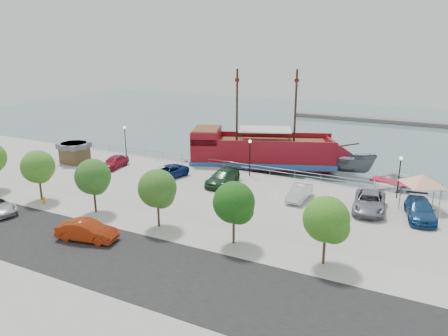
% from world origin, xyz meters
% --- Properties ---
extents(ground, '(160.00, 160.00, 0.00)m').
position_xyz_m(ground, '(0.00, 0.00, -1.00)').
color(ground, slate).
extents(land_slab, '(100.00, 58.00, 1.20)m').
position_xyz_m(land_slab, '(0.00, -21.00, -0.60)').
color(land_slab, '#A09D93').
rests_on(land_slab, ground).
extents(street, '(100.00, 8.00, 0.04)m').
position_xyz_m(street, '(0.00, -16.00, 0.01)').
color(street, black).
rests_on(street, land_slab).
extents(sidewalk, '(100.00, 4.00, 0.05)m').
position_xyz_m(sidewalk, '(0.00, -10.00, 0.01)').
color(sidewalk, '#ABA695').
rests_on(sidewalk, land_slab).
extents(seawall_railing, '(50.00, 0.06, 1.00)m').
position_xyz_m(seawall_railing, '(0.00, 7.80, 0.53)').
color(seawall_railing, gray).
rests_on(seawall_railing, land_slab).
extents(far_shore, '(40.00, 3.00, 0.80)m').
position_xyz_m(far_shore, '(10.00, 55.00, -0.60)').
color(far_shore, '#67635E').
rests_on(far_shore, ground).
extents(pirate_ship, '(21.31, 12.87, 13.27)m').
position_xyz_m(pirate_ship, '(0.42, 13.40, 1.22)').
color(pirate_ship, maroon).
rests_on(pirate_ship, ground).
extents(patrol_boat, '(7.31, 3.05, 2.78)m').
position_xyz_m(patrol_boat, '(9.18, 14.94, 0.39)').
color(patrol_boat, '#575F65').
rests_on(patrol_boat, ground).
extents(speedboat, '(6.51, 7.95, 1.44)m').
position_xyz_m(speedboat, '(14.77, 11.33, -0.28)').
color(speedboat, white).
rests_on(speedboat, ground).
extents(dock_west, '(8.08, 3.48, 0.45)m').
position_xyz_m(dock_west, '(-14.84, 9.20, -0.78)').
color(dock_west, gray).
rests_on(dock_west, ground).
extents(dock_mid, '(6.69, 3.24, 0.37)m').
position_xyz_m(dock_mid, '(8.46, 9.20, -0.82)').
color(dock_mid, gray).
rests_on(dock_mid, ground).
extents(dock_east, '(7.15, 4.07, 0.39)m').
position_xyz_m(dock_east, '(17.04, 9.20, -0.80)').
color(dock_east, slate).
rests_on(dock_east, ground).
extents(shed, '(3.19, 3.19, 2.58)m').
position_xyz_m(shed, '(-22.20, 1.55, 1.37)').
color(shed, brown).
rests_on(shed, land_slab).
extents(canopy_tent, '(5.39, 5.39, 3.79)m').
position_xyz_m(canopy_tent, '(18.19, 4.58, 3.30)').
color(canopy_tent, slate).
rests_on(canopy_tent, land_slab).
extents(street_sedan, '(5.07, 2.64, 1.59)m').
position_xyz_m(street_sedan, '(-4.46, -14.71, 0.79)').
color(street_sedan, '#A62D0D').
rests_on(street_sedan, street).
extents(fire_hydrant, '(0.28, 0.28, 0.80)m').
position_xyz_m(fire_hydrant, '(-13.77, -10.80, 0.43)').
color(fire_hydrant, '#C79210').
rests_on(fire_hydrant, sidewalk).
extents(lamp_post_left, '(0.36, 0.36, 4.28)m').
position_xyz_m(lamp_post_left, '(-18.00, 6.50, 2.94)').
color(lamp_post_left, black).
rests_on(lamp_post_left, land_slab).
extents(lamp_post_mid, '(0.36, 0.36, 4.28)m').
position_xyz_m(lamp_post_mid, '(0.00, 6.50, 2.94)').
color(lamp_post_mid, black).
rests_on(lamp_post_mid, land_slab).
extents(lamp_post_right, '(0.36, 0.36, 4.28)m').
position_xyz_m(lamp_post_right, '(16.00, 6.50, 2.94)').
color(lamp_post_right, black).
rests_on(lamp_post_right, land_slab).
extents(tree_b, '(3.30, 3.20, 5.00)m').
position_xyz_m(tree_b, '(-14.85, -10.07, 3.30)').
color(tree_b, '#473321').
rests_on(tree_b, sidewalk).
extents(tree_c, '(3.30, 3.20, 5.00)m').
position_xyz_m(tree_c, '(-7.85, -10.07, 3.30)').
color(tree_c, '#473321').
rests_on(tree_c, sidewalk).
extents(tree_d, '(3.30, 3.20, 5.00)m').
position_xyz_m(tree_d, '(-0.85, -10.07, 3.30)').
color(tree_d, '#473321').
rests_on(tree_d, sidewalk).
extents(tree_e, '(3.30, 3.20, 5.00)m').
position_xyz_m(tree_e, '(6.15, -10.07, 3.30)').
color(tree_e, '#473321').
rests_on(tree_e, sidewalk).
extents(tree_f, '(3.30, 3.20, 5.00)m').
position_xyz_m(tree_f, '(13.15, -10.07, 3.30)').
color(tree_f, '#473321').
rests_on(tree_f, sidewalk).
extents(parked_car_a, '(2.38, 4.67, 1.52)m').
position_xyz_m(parked_car_a, '(-16.12, 2.01, 0.76)').
color(parked_car_a, maroon).
rests_on(parked_car_a, land_slab).
extents(parked_car_c, '(3.37, 5.54, 1.44)m').
position_xyz_m(parked_car_c, '(-7.94, 1.51, 0.72)').
color(parked_car_c, navy).
rests_on(parked_car_c, land_slab).
extents(parked_car_d, '(2.22, 5.43, 1.57)m').
position_xyz_m(parked_car_d, '(-1.36, 2.40, 0.79)').
color(parked_car_d, '#214428').
rests_on(parked_car_d, land_slab).
extents(parked_car_f, '(1.55, 4.39, 1.44)m').
position_xyz_m(parked_car_f, '(7.52, 1.65, 0.72)').
color(parked_car_f, silver).
rests_on(parked_car_f, land_slab).
extents(parked_car_g, '(3.39, 6.21, 1.65)m').
position_xyz_m(parked_car_g, '(14.10, 1.82, 0.83)').
color(parked_car_g, gray).
rests_on(parked_car_g, land_slab).
extents(parked_car_h, '(3.33, 5.90, 1.61)m').
position_xyz_m(parked_car_h, '(18.40, 1.96, 0.81)').
color(parked_car_h, navy).
rests_on(parked_car_h, land_slab).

